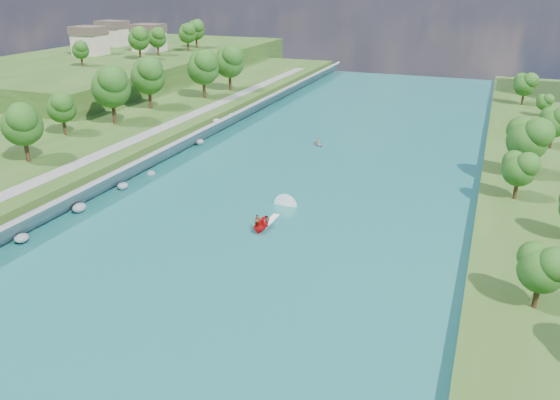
% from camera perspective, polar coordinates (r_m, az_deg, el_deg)
% --- Properties ---
extents(ground, '(260.00, 260.00, 0.00)m').
position_cam_1_polar(ground, '(66.33, -5.79, -5.75)').
color(ground, '#2D5119').
rests_on(ground, ground).
extents(river_water, '(55.00, 240.00, 0.10)m').
position_cam_1_polar(river_water, '(82.89, 0.44, 0.30)').
color(river_water, '#1B6967').
rests_on(river_water, ground).
extents(berm_west, '(45.00, 240.00, 3.50)m').
position_cam_1_polar(berm_west, '(109.60, -24.86, 4.65)').
color(berm_west, '#2D5119').
rests_on(berm_west, ground).
extents(ridge_west, '(60.00, 120.00, 9.00)m').
position_cam_1_polar(ridge_west, '(185.35, -15.71, 13.18)').
color(ridge_west, '#2D5119').
rests_on(ridge_west, ground).
extents(riprap_bank, '(3.73, 236.00, 4.15)m').
position_cam_1_polar(riprap_bank, '(93.44, -14.74, 3.25)').
color(riprap_bank, slate).
rests_on(riprap_bank, ground).
extents(riverside_path, '(3.00, 200.00, 0.10)m').
position_cam_1_polar(riverside_path, '(97.50, -17.76, 4.79)').
color(riverside_path, gray).
rests_on(riverside_path, berm_west).
extents(ridge_houses, '(29.50, 29.50, 8.40)m').
position_cam_1_polar(ridge_houses, '(191.97, -16.63, 16.04)').
color(ridge_houses, beige).
rests_on(ridge_houses, ridge_west).
extents(trees_west, '(16.92, 147.39, 13.81)m').
position_cam_1_polar(trees_west, '(106.83, -20.28, 9.29)').
color(trees_west, '#224F15').
rests_on(trees_west, berm_west).
extents(trees_ridge, '(14.93, 53.35, 10.88)m').
position_cam_1_polar(trees_ridge, '(178.08, -12.08, 16.30)').
color(trees_ridge, '#224F15').
rests_on(trees_ridge, ridge_west).
extents(motorboat, '(3.60, 18.68, 2.24)m').
position_cam_1_polar(motorboat, '(73.44, -1.39, -2.12)').
color(motorboat, red).
rests_on(motorboat, river_water).
extents(raft, '(3.62, 3.76, 1.59)m').
position_cam_1_polar(raft, '(109.17, 4.05, 5.92)').
color(raft, gray).
rests_on(raft, river_water).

